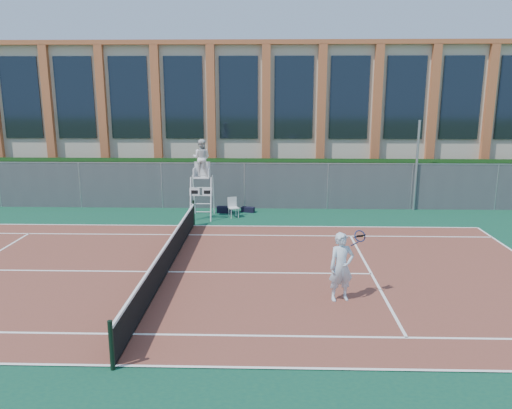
{
  "coord_description": "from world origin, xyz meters",
  "views": [
    {
      "loc": [
        3.19,
        -14.75,
        5.63
      ],
      "look_at": [
        2.72,
        3.0,
        1.54
      ],
      "focal_mm": 35.0,
      "sensor_mm": 36.0,
      "label": 1
    }
  ],
  "objects_px": {
    "steel_pole": "(416,166)",
    "umpire_chair": "(202,160)",
    "plastic_chair": "(233,206)",
    "tennis_player": "(341,267)"
  },
  "relations": [
    {
      "from": "plastic_chair",
      "to": "tennis_player",
      "type": "distance_m",
      "value": 9.79
    },
    {
      "from": "plastic_chair",
      "to": "steel_pole",
      "type": "bearing_deg",
      "value": 10.56
    },
    {
      "from": "steel_pole",
      "to": "tennis_player",
      "type": "distance_m",
      "value": 11.85
    },
    {
      "from": "steel_pole",
      "to": "umpire_chair",
      "type": "xyz_separation_m",
      "value": [
        -9.93,
        -1.65,
        0.47
      ]
    },
    {
      "from": "steel_pole",
      "to": "plastic_chair",
      "type": "distance_m",
      "value": 8.86
    },
    {
      "from": "steel_pole",
      "to": "umpire_chair",
      "type": "bearing_deg",
      "value": -170.55
    },
    {
      "from": "steel_pole",
      "to": "umpire_chair",
      "type": "distance_m",
      "value": 10.07
    },
    {
      "from": "umpire_chair",
      "to": "plastic_chair",
      "type": "xyz_separation_m",
      "value": [
        1.36,
        0.06,
        -2.07
      ]
    },
    {
      "from": "steel_pole",
      "to": "plastic_chair",
      "type": "bearing_deg",
      "value": -169.44
    },
    {
      "from": "steel_pole",
      "to": "tennis_player",
      "type": "xyz_separation_m",
      "value": [
        -4.97,
        -10.69,
        -1.15
      ]
    }
  ]
}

